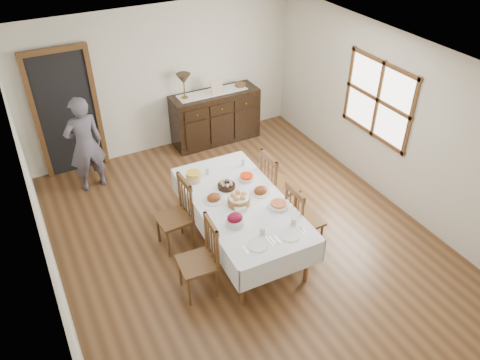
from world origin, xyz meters
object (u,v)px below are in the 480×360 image
chair_right_near (302,218)px  chair_right_far (276,185)px  chair_left_near (201,258)px  dining_table (240,207)px  table_lamp (184,80)px  person (84,142)px  chair_left_far (177,214)px  sideboard (215,117)px

chair_right_near → chair_right_far: chair_right_far is taller
chair_left_near → chair_right_near: size_ratio=1.01×
dining_table → table_lamp: bearing=83.7°
chair_left_near → table_lamp: bearing=164.4°
table_lamp → chair_right_near: bearing=-84.8°
person → table_lamp: size_ratio=3.76×
chair_left_far → sideboard: 2.95m
chair_right_far → person: 3.08m
chair_left_near → chair_right_far: size_ratio=0.96×
chair_left_near → table_lamp: 3.68m
sideboard → person: (-2.47, -0.44, 0.37)m
chair_right_near → person: (-2.21, 2.82, 0.33)m
sideboard → person: size_ratio=0.95×
chair_right_near → chair_right_far: bearing=-6.2°
chair_right_near → person: person is taller
sideboard → chair_left_far: bearing=-125.6°
dining_table → chair_left_far: chair_left_far is taller
table_lamp → chair_left_near: bearing=-109.7°
chair_left_far → chair_right_far: chair_right_far is taller
chair_left_near → sideboard: chair_left_near is taller
sideboard → person: bearing=-169.8°
chair_left_near → chair_right_far: 1.80m
chair_left_near → chair_left_far: (0.06, 0.94, -0.00)m
chair_left_far → chair_right_near: chair_left_far is taller
person → table_lamp: (1.90, 0.48, 0.48)m
chair_right_far → sideboard: 2.50m
chair_left_far → sideboard: size_ratio=0.65×
chair_left_near → chair_right_near: bearing=96.9°
chair_left_near → sideboard: (1.78, 3.34, -0.05)m
chair_right_near → sideboard: chair_right_near is taller
sideboard → table_lamp: size_ratio=3.57×
chair_left_far → chair_right_far: size_ratio=0.95×
person → chair_right_far: bearing=130.2°
dining_table → chair_left_near: chair_left_near is taller
sideboard → dining_table: bearing=-108.9°
chair_right_near → person: bearing=37.4°
chair_right_far → table_lamp: bearing=8.1°
dining_table → chair_left_far: (-0.75, 0.45, -0.16)m
chair_right_far → person: size_ratio=0.65×
dining_table → chair_right_near: chair_right_near is taller
chair_left_near → sideboard: 3.79m
dining_table → chair_left_far: size_ratio=2.19×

